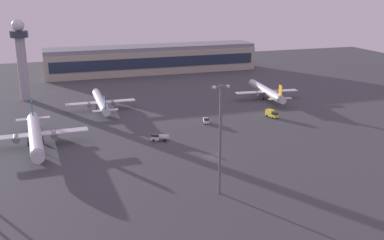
{
  "coord_description": "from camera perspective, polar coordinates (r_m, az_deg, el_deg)",
  "views": [
    {
      "loc": [
        -48.26,
        -125.58,
        52.56
      ],
      "look_at": [
        1.81,
        27.69,
        4.0
      ],
      "focal_mm": 42.39,
      "sensor_mm": 36.0,
      "label": 1
    }
  ],
  "objects": [
    {
      "name": "ground_plane",
      "position": [
        144.43,
        2.74,
        -4.6
      ],
      "size": [
        416.0,
        416.0,
        0.0
      ],
      "primitive_type": "plane",
      "color": "#424449"
    },
    {
      "name": "terminal_building",
      "position": [
        282.36,
        -5.01,
        7.64
      ],
      "size": [
        128.11,
        22.4,
        16.4
      ],
      "color": "#B2AD99",
      "rests_on": "ground"
    },
    {
      "name": "control_tower",
      "position": [
        224.38,
        -20.71,
        7.79
      ],
      "size": [
        8.0,
        8.0,
        37.52
      ],
      "color": "#A8A8B2",
      "rests_on": "ground"
    },
    {
      "name": "airplane_mid_apron",
      "position": [
        159.98,
        -19.15,
        -1.73
      ],
      "size": [
        35.04,
        45.04,
        11.56
      ],
      "rotation": [
        0.0,
        0.0,
        3.18
      ],
      "color": "silver",
      "rests_on": "ground"
    },
    {
      "name": "airplane_terminal_side",
      "position": [
        217.98,
        9.35,
        3.61
      ],
      "size": [
        30.5,
        39.13,
        10.03
      ],
      "rotation": [
        0.0,
        0.0,
        -0.09
      ],
      "color": "silver",
      "rests_on": "ground"
    },
    {
      "name": "airplane_taxiway_distant",
      "position": [
        199.82,
        -11.42,
        2.27
      ],
      "size": [
        29.53,
        38.01,
        9.77
      ],
      "rotation": [
        0.0,
        0.0,
        -0.01
      ],
      "color": "silver",
      "rests_on": "ground"
    },
    {
      "name": "catering_truck",
      "position": [
        188.36,
        10.0,
        0.8
      ],
      "size": [
        3.8,
        6.08,
        3.05
      ],
      "rotation": [
        0.0,
        0.0,
        3.42
      ],
      "color": "yellow",
      "rests_on": "ground"
    },
    {
      "name": "fuel_truck",
      "position": [
        158.32,
        -4.12,
        -2.15
      ],
      "size": [
        6.59,
        4.63,
        2.35
      ],
      "rotation": [
        0.0,
        0.0,
        1.12
      ],
      "color": "white",
      "rests_on": "ground"
    },
    {
      "name": "maintenance_van",
      "position": [
        177.74,
        1.79,
        -0.05
      ],
      "size": [
        2.8,
        4.46,
        2.25
      ],
      "rotation": [
        0.0,
        0.0,
        2.93
      ],
      "color": "white",
      "rests_on": "ground"
    },
    {
      "name": "apron_light_east",
      "position": [
        114.13,
        3.58,
        -1.74
      ],
      "size": [
        4.8,
        0.9,
        29.07
      ],
      "color": "slate",
      "rests_on": "ground"
    }
  ]
}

